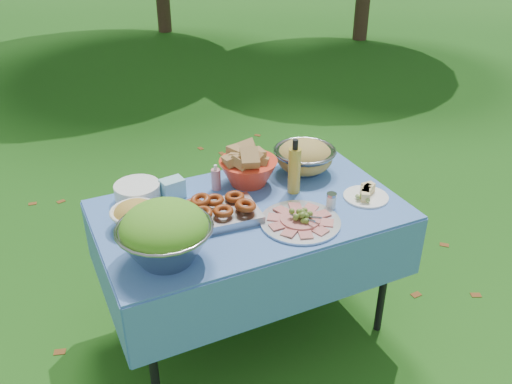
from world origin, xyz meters
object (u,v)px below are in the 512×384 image
picnic_table (250,271)px  bread_bowl (248,166)px  pasta_bowl_steel (305,156)px  charcuterie_platter (301,215)px  plate_stack (138,192)px  oil_bottle (294,166)px  salad_bowl (165,233)px

picnic_table → bread_bowl: (0.10, 0.24, 0.48)m
picnic_table → bread_bowl: bread_bowl is taller
pasta_bowl_steel → charcuterie_platter: (-0.28, -0.45, -0.05)m
pasta_bowl_steel → charcuterie_platter: bearing=-121.6°
bread_bowl → charcuterie_platter: bearing=-82.9°
picnic_table → plate_stack: 0.70m
bread_bowl → pasta_bowl_steel: size_ratio=0.92×
plate_stack → charcuterie_platter: 0.82m
pasta_bowl_steel → charcuterie_platter: 0.53m
picnic_table → oil_bottle: (0.27, 0.06, 0.53)m
bread_bowl → oil_bottle: bearing=-46.7°
picnic_table → pasta_bowl_steel: 0.68m
bread_bowl → oil_bottle: size_ratio=1.05×
charcuterie_platter → oil_bottle: 0.31m
picnic_table → charcuterie_platter: charcuterie_platter is taller
oil_bottle → salad_bowl: bearing=-159.9°
picnic_table → oil_bottle: oil_bottle is taller
picnic_table → pasta_bowl_steel: bearing=28.3°
picnic_table → oil_bottle: size_ratio=5.04×
bread_bowl → charcuterie_platter: bread_bowl is taller
plate_stack → charcuterie_platter: (0.63, -0.52, -0.00)m
pasta_bowl_steel → charcuterie_platter: size_ratio=0.88×
plate_stack → pasta_bowl_steel: 0.91m
plate_stack → bread_bowl: 0.58m
bread_bowl → charcuterie_platter: 0.46m
plate_stack → oil_bottle: oil_bottle is taller
salad_bowl → bread_bowl: (0.59, 0.46, -0.03)m
bread_bowl → pasta_bowl_steel: (0.33, -0.00, -0.01)m
picnic_table → bread_bowl: size_ratio=4.80×
salad_bowl → bread_bowl: 0.74m
picnic_table → plate_stack: (-0.47, 0.31, 0.43)m
salad_bowl → plate_stack: bearing=88.3°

